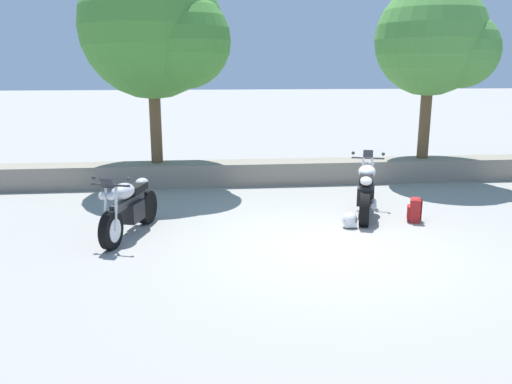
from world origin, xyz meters
name	(u,v)px	position (x,y,z in m)	size (l,w,h in m)	color
ground_plane	(331,246)	(0.00, 0.00, 0.00)	(120.00, 120.00, 0.00)	gray
stone_wall	(284,172)	(0.00, 4.80, 0.28)	(36.00, 0.80, 0.55)	gray
motorcycle_silver_near_left	(129,208)	(-3.33, 0.92, 0.49)	(0.89, 2.02, 1.18)	black
motorcycle_white_centre	(366,191)	(1.13, 1.75, 0.49)	(0.95, 2.00, 1.18)	black
rider_backpack	(415,209)	(1.91, 1.20, 0.24)	(0.32, 0.34, 0.47)	#A31E1E
rider_helmet	(350,220)	(0.59, 0.96, 0.14)	(0.28, 0.28, 0.28)	silver
leafy_tree_far_left	(158,30)	(-3.00, 4.85, 3.68)	(3.49, 3.33, 4.87)	brown
leafy_tree_mid_left	(438,42)	(3.76, 4.82, 3.43)	(2.88, 2.74, 4.32)	brown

